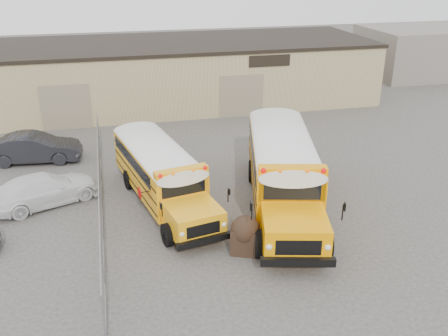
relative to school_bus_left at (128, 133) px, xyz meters
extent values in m
plane|color=#3F3C3A|center=(4.33, -8.65, -1.59)|extent=(120.00, 120.00, 0.00)
cube|color=tan|center=(4.33, 11.35, 0.66)|extent=(30.00, 10.00, 4.50)
cube|color=black|center=(4.33, 11.35, 2.96)|extent=(30.20, 10.20, 0.25)
cube|color=black|center=(10.33, 6.33, 2.31)|extent=(3.00, 0.08, 0.80)
cube|color=gray|center=(-3.67, 6.33, -0.09)|extent=(3.20, 0.08, 3.00)
cube|color=gray|center=(8.33, 6.33, -0.09)|extent=(3.20, 0.08, 3.00)
cylinder|color=gray|center=(-1.67, -14.65, -0.69)|extent=(0.07, 0.07, 1.80)
cylinder|color=gray|center=(-1.67, -11.65, -0.69)|extent=(0.07, 0.07, 1.80)
cylinder|color=gray|center=(-1.67, -8.65, -0.69)|extent=(0.07, 0.07, 1.80)
cylinder|color=gray|center=(-1.67, -5.65, -0.69)|extent=(0.07, 0.07, 1.80)
cylinder|color=gray|center=(-1.67, -2.65, -0.69)|extent=(0.07, 0.07, 1.80)
cylinder|color=gray|center=(-1.67, 0.35, -0.69)|extent=(0.07, 0.07, 1.80)
cylinder|color=gray|center=(-1.67, 3.35, -0.69)|extent=(0.07, 0.07, 1.80)
cylinder|color=gray|center=(-1.67, -5.65, 0.19)|extent=(0.05, 18.00, 0.05)
cylinder|color=gray|center=(-1.67, -5.65, -1.54)|extent=(0.05, 18.00, 0.05)
cube|color=gray|center=(-1.67, -5.65, -0.69)|extent=(0.02, 18.00, 1.70)
cube|color=gray|center=(28.33, 15.35, 0.61)|extent=(10.00, 8.00, 4.40)
cube|color=#FFA810|center=(-0.08, 0.40, -0.16)|extent=(3.69, 7.37, 1.90)
cube|color=#FFA810|center=(0.84, -4.05, -0.58)|extent=(2.41, 2.41, 1.07)
cube|color=black|center=(0.63, -3.03, 0.37)|extent=(1.87, 0.44, 0.70)
cube|color=white|center=(-0.08, 0.40, 0.93)|extent=(3.71, 7.44, 0.37)
cube|color=#FFA810|center=(0.58, -2.82, 0.96)|extent=(2.32, 0.91, 0.33)
sphere|color=#E50705|center=(-0.33, -3.23, 1.07)|extent=(0.19, 0.19, 0.19)
sphere|color=#E50705|center=(1.58, -2.84, 1.07)|extent=(0.19, 0.19, 0.19)
sphere|color=orange|center=(0.20, -3.12, 1.07)|extent=(0.19, 0.19, 0.19)
sphere|color=orange|center=(1.05, -2.95, 1.07)|extent=(0.19, 0.19, 0.19)
cube|color=black|center=(1.06, -5.12, -1.00)|extent=(2.27, 0.66, 0.26)
cube|color=black|center=(-0.80, 3.90, -1.00)|extent=(2.26, 0.64, 0.26)
cube|color=black|center=(-0.08, 0.40, -0.23)|extent=(3.70, 7.24, 0.06)
cube|color=black|center=(-0.14, 0.67, 0.37)|extent=(3.50, 6.28, 0.57)
cylinder|color=black|center=(-0.27, -4.17, -1.11)|extent=(0.45, 1.00, 0.96)
cylinder|color=black|center=(1.90, -3.73, -1.11)|extent=(0.45, 1.00, 0.96)
cylinder|color=black|center=(-1.45, 1.56, -1.11)|extent=(0.45, 1.00, 0.96)
cylinder|color=black|center=(0.71, 2.00, -1.11)|extent=(0.45, 1.00, 0.96)
cylinder|color=#BF0505|center=(-1.14, -2.28, -0.04)|extent=(0.13, 0.51, 0.52)
cube|color=#FF9A00|center=(8.37, -0.07, 0.10)|extent=(4.71, 8.76, 2.25)
cube|color=#FF9A00|center=(7.05, -5.28, -0.39)|extent=(2.93, 2.93, 1.26)
cube|color=black|center=(7.35, -4.09, 0.73)|extent=(2.20, 0.62, 0.82)
cube|color=white|center=(8.37, -0.07, 1.39)|extent=(4.73, 8.84, 0.44)
cube|color=#FF9A00|center=(7.41, -3.85, 1.42)|extent=(2.74, 1.19, 0.39)
sphere|color=#E50705|center=(6.23, -3.81, 1.56)|extent=(0.22, 0.22, 0.22)
sphere|color=#E50705|center=(8.47, -4.38, 1.56)|extent=(0.22, 0.22, 0.22)
sphere|color=orange|center=(6.85, -3.97, 1.56)|extent=(0.22, 0.22, 0.22)
sphere|color=orange|center=(7.85, -4.22, 1.56)|extent=(0.22, 0.22, 0.22)
cube|color=black|center=(6.73, -6.54, -0.89)|extent=(2.66, 0.89, 0.31)
cube|color=black|center=(9.41, 4.03, -0.89)|extent=(2.66, 0.87, 0.31)
cube|color=black|center=(8.37, -0.07, 0.02)|extent=(4.71, 8.61, 0.07)
cube|color=black|center=(8.45, 0.25, 0.73)|extent=(4.42, 7.49, 0.68)
cylinder|color=black|center=(5.81, -4.85, -1.02)|extent=(0.58, 1.18, 1.14)
cylinder|color=black|center=(8.34, -5.49, -1.02)|extent=(0.58, 1.18, 1.14)
cylinder|color=black|center=(7.51, 1.86, -1.02)|extent=(0.58, 1.18, 1.14)
cylinder|color=black|center=(10.04, 1.22, -1.02)|extent=(0.58, 1.18, 1.14)
cube|color=black|center=(3.76, -10.77, -1.07)|extent=(1.32, 1.27, 1.04)
sphere|color=black|center=(3.76, -10.77, -0.61)|extent=(1.14, 1.14, 1.14)
imported|color=white|center=(-4.20, -4.63, -0.86)|extent=(5.44, 3.89, 1.46)
imported|color=black|center=(-5.17, 0.87, -0.77)|extent=(5.14, 2.23, 1.64)
camera|label=1|loc=(-0.98, -26.88, 9.25)|focal=40.00mm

